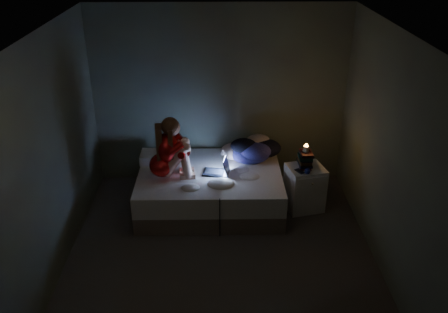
{
  "coord_description": "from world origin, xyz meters",
  "views": [
    {
      "loc": [
        -0.04,
        -4.49,
        3.57
      ],
      "look_at": [
        0.05,
        1.0,
        0.8
      ],
      "focal_mm": 37.94,
      "sensor_mm": 36.0,
      "label": 1
    }
  ],
  "objects_px": {
    "nightstand": "(305,188)",
    "candle": "(306,149)",
    "laptop": "(215,165)",
    "woman": "(161,148)",
    "bed": "(210,188)",
    "phone": "(298,170)"
  },
  "relations": [
    {
      "from": "bed",
      "to": "phone",
      "type": "height_order",
      "value": "phone"
    },
    {
      "from": "woman",
      "to": "nightstand",
      "type": "bearing_deg",
      "value": -5.65
    },
    {
      "from": "laptop",
      "to": "phone",
      "type": "height_order",
      "value": "laptop"
    },
    {
      "from": "woman",
      "to": "phone",
      "type": "height_order",
      "value": "woman"
    },
    {
      "from": "candle",
      "to": "phone",
      "type": "height_order",
      "value": "candle"
    },
    {
      "from": "laptop",
      "to": "candle",
      "type": "distance_m",
      "value": 1.2
    },
    {
      "from": "nightstand",
      "to": "candle",
      "type": "bearing_deg",
      "value": 151.95
    },
    {
      "from": "woman",
      "to": "candle",
      "type": "distance_m",
      "value": 1.87
    },
    {
      "from": "woman",
      "to": "laptop",
      "type": "distance_m",
      "value": 0.76
    },
    {
      "from": "woman",
      "to": "laptop",
      "type": "xyz_separation_m",
      "value": [
        0.69,
        0.09,
        -0.3
      ]
    },
    {
      "from": "bed",
      "to": "candle",
      "type": "relative_size",
      "value": 23.87
    },
    {
      "from": "bed",
      "to": "laptop",
      "type": "relative_size",
      "value": 5.57
    },
    {
      "from": "nightstand",
      "to": "phone",
      "type": "height_order",
      "value": "phone"
    },
    {
      "from": "woman",
      "to": "phone",
      "type": "bearing_deg",
      "value": -8.29
    },
    {
      "from": "candle",
      "to": "woman",
      "type": "bearing_deg",
      "value": -178.15
    },
    {
      "from": "nightstand",
      "to": "phone",
      "type": "xyz_separation_m",
      "value": [
        -0.13,
        -0.09,
        0.32
      ]
    },
    {
      "from": "bed",
      "to": "nightstand",
      "type": "relative_size",
      "value": 3.07
    },
    {
      "from": "woman",
      "to": "nightstand",
      "type": "distance_m",
      "value": 2.0
    },
    {
      "from": "woman",
      "to": "bed",
      "type": "bearing_deg",
      "value": 5.73
    },
    {
      "from": "laptop",
      "to": "nightstand",
      "type": "relative_size",
      "value": 0.55
    },
    {
      "from": "woman",
      "to": "candle",
      "type": "relative_size",
      "value": 10.47
    },
    {
      "from": "bed",
      "to": "nightstand",
      "type": "bearing_deg",
      "value": -3.94
    }
  ]
}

